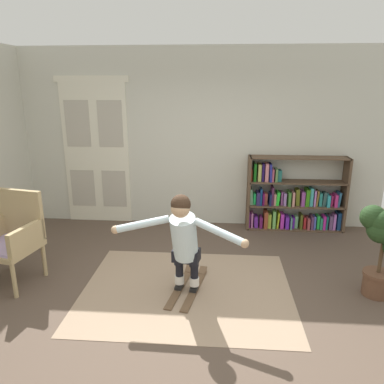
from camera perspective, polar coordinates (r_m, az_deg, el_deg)
ground_plane at (r=4.14m, az=-0.61°, el=-17.52°), size 7.20×7.20×0.00m
back_wall at (r=6.10m, az=1.45°, el=8.24°), size 6.00×0.10×2.90m
double_door at (r=6.41m, az=-14.67°, el=6.13°), size 1.22×0.05×2.45m
rug at (r=4.44m, az=-0.79°, el=-14.91°), size 2.42×1.92×0.01m
bookshelf at (r=6.21m, az=15.20°, el=-1.16°), size 1.58×0.30×1.21m
wicker_chair at (r=4.88m, az=-26.20°, el=-6.13°), size 0.71×0.71×1.10m
potted_plant at (r=4.55m, az=27.49°, el=-7.03°), size 0.52×0.39×1.06m
skis_pair at (r=4.46m, az=-0.68°, el=-14.50°), size 0.44×0.97×0.07m
person_skier at (r=4.01m, az=-1.31°, el=-6.91°), size 1.46×0.67×1.15m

